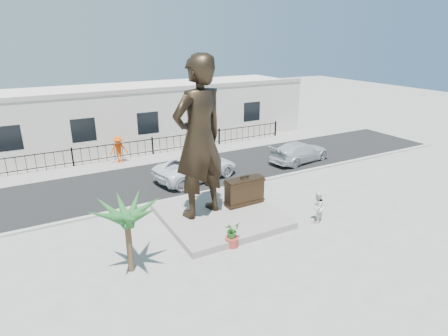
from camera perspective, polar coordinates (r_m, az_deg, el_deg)
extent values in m
plane|color=#9E9991|center=(17.10, 3.27, -9.27)|extent=(100.00, 100.00, 0.00)
cube|color=black|center=(23.63, -7.03, -0.97)|extent=(40.00, 7.00, 0.01)
cube|color=#A5A399|center=(20.63, -3.36, -3.83)|extent=(40.00, 0.25, 0.12)
cube|color=#9E9991|center=(27.20, -10.22, 1.64)|extent=(40.00, 2.50, 0.02)
cube|color=gray|center=(17.95, -0.63, -7.21)|extent=(5.20, 5.20, 0.30)
cube|color=black|center=(27.75, -10.83, 3.24)|extent=(22.00, 0.10, 1.20)
cube|color=silver|center=(31.30, -13.49, 7.91)|extent=(28.00, 7.00, 4.40)
imported|color=black|center=(16.56, -3.83, 4.49)|extent=(3.00, 2.34, 7.29)
cube|color=#312214|center=(18.50, 3.13, -3.54)|extent=(1.96, 0.64, 1.37)
imported|color=white|center=(17.87, 13.97, -5.81)|extent=(0.91, 0.84, 1.51)
imported|color=white|center=(22.60, -4.26, 0.12)|extent=(5.61, 3.43, 1.45)
imported|color=silver|center=(26.22, 11.46, 2.42)|extent=(4.87, 2.55, 1.35)
imported|color=#E94C0C|center=(26.29, -15.75, 2.72)|extent=(1.24, 0.77, 1.85)
cylinder|color=#B2362F|center=(15.74, 1.21, -11.15)|extent=(0.56, 0.56, 0.40)
imported|color=#2F6A22|center=(15.48, 1.22, -9.45)|extent=(0.71, 0.66, 0.67)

